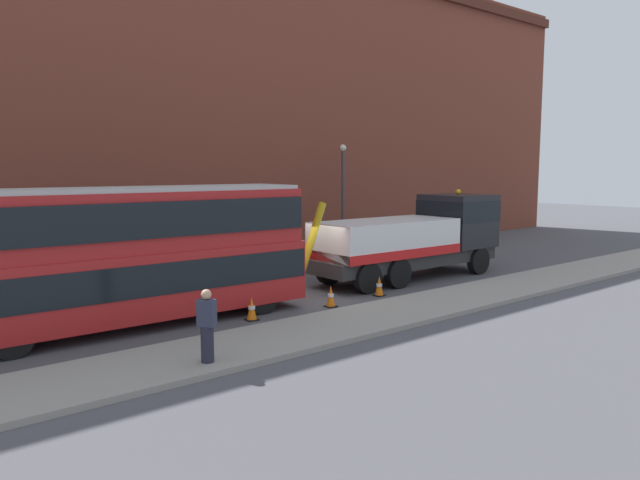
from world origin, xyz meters
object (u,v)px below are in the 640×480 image
object	(u,v)px
recovery_tow_truck	(416,236)
traffic_cone_near_truck	(379,287)
double_decker_bus	(126,251)
street_lamp	(343,190)
pedestrian_onlooker	(207,327)
traffic_cone_near_bus	(252,309)
traffic_cone_midway	(331,297)

from	to	relation	value
recovery_tow_truck	traffic_cone_near_truck	xyz separation A→B (m)	(-3.76, -1.61, -1.42)
double_decker_bus	street_lamp	size ratio (longest dim) A/B	1.90
pedestrian_onlooker	traffic_cone_near_bus	distance (m)	4.45
traffic_cone_near_truck	street_lamp	distance (m)	10.91
recovery_tow_truck	double_decker_bus	xyz separation A→B (m)	(-12.42, 0.01, 0.47)
recovery_tow_truck	traffic_cone_midway	bearing A→B (deg)	-162.80
traffic_cone_midway	street_lamp	size ratio (longest dim) A/B	0.12
double_decker_bus	traffic_cone_near_truck	world-z (taller)	double_decker_bus
pedestrian_onlooker	traffic_cone_midway	world-z (taller)	pedestrian_onlooker
recovery_tow_truck	street_lamp	world-z (taller)	street_lamp
pedestrian_onlooker	traffic_cone_midway	distance (m)	6.84
double_decker_bus	traffic_cone_midway	distance (m)	6.71
traffic_cone_near_bus	traffic_cone_near_truck	size ratio (longest dim) A/B	1.00
traffic_cone_midway	pedestrian_onlooker	bearing A→B (deg)	-155.25
traffic_cone_near_bus	double_decker_bus	bearing A→B (deg)	152.88
recovery_tow_truck	pedestrian_onlooker	size ratio (longest dim) A/B	5.94
pedestrian_onlooker	street_lamp	distance (m)	18.83
double_decker_bus	street_lamp	distance (m)	16.21
traffic_cone_midway	street_lamp	xyz separation A→B (m)	(8.38, 8.84, 3.13)
pedestrian_onlooker	traffic_cone_near_bus	bearing A→B (deg)	7.88
traffic_cone_near_bus	pedestrian_onlooker	bearing A→B (deg)	-136.31
street_lamp	traffic_cone_near_bus	bearing A→B (deg)	-142.77
pedestrian_onlooker	street_lamp	world-z (taller)	street_lamp
pedestrian_onlooker	traffic_cone_near_bus	world-z (taller)	pedestrian_onlooker
traffic_cone_near_bus	traffic_cone_midway	xyz separation A→B (m)	(3.00, -0.19, 0.00)
pedestrian_onlooker	street_lamp	size ratio (longest dim) A/B	0.29
street_lamp	traffic_cone_near_truck	bearing A→B (deg)	-124.35
double_decker_bus	traffic_cone_near_bus	xyz separation A→B (m)	(3.18, -1.63, -1.89)
double_decker_bus	traffic_cone_near_truck	xyz separation A→B (m)	(8.66, -1.62, -1.89)
traffic_cone_midway	traffic_cone_near_truck	xyz separation A→B (m)	(2.48, 0.20, 0.00)
traffic_cone_midway	street_lamp	distance (m)	12.57
traffic_cone_near_bus	traffic_cone_near_truck	xyz separation A→B (m)	(5.48, 0.01, 0.00)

